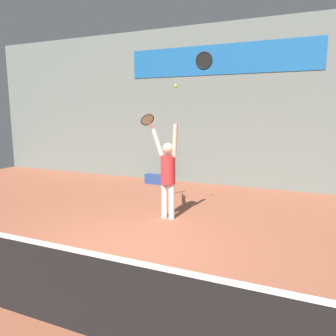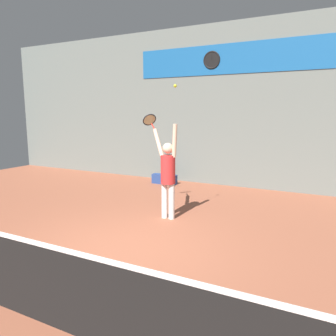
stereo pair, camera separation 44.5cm
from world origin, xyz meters
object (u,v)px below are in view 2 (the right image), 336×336
at_px(water_bottle, 172,183).
at_px(equipment_bag, 164,179).
at_px(tennis_ball, 175,86).
at_px(tennis_player, 168,172).
at_px(scoreboard_clock, 212,60).
at_px(tennis_racket, 150,120).

xyz_separation_m(water_bottle, equipment_bag, (-0.39, 0.24, 0.04)).
bearing_deg(equipment_bag, tennis_ball, -58.73).
bearing_deg(tennis_ball, tennis_player, 154.41).
bearing_deg(tennis_player, equipment_bag, 119.10).
height_order(water_bottle, equipment_bag, equipment_bag).
bearing_deg(equipment_bag, water_bottle, -31.51).
distance_m(scoreboard_clock, tennis_ball, 4.07).
distance_m(tennis_ball, water_bottle, 4.32).
distance_m(tennis_racket, water_bottle, 3.23).
height_order(tennis_ball, water_bottle, tennis_ball).
distance_m(tennis_ball, equipment_bag, 4.61).
height_order(tennis_player, water_bottle, tennis_player).
xyz_separation_m(scoreboard_clock, water_bottle, (-0.92, -0.91, -3.80)).
xyz_separation_m(tennis_racket, tennis_ball, (0.91, -0.53, 0.71)).
bearing_deg(tennis_ball, water_bottle, 117.72).
distance_m(water_bottle, equipment_bag, 0.45).
relative_size(tennis_player, water_bottle, 8.33).
height_order(tennis_racket, water_bottle, tennis_racket).
bearing_deg(equipment_bag, tennis_player, -60.90).
relative_size(tennis_ball, water_bottle, 0.28).
height_order(scoreboard_clock, tennis_player, scoreboard_clock).
distance_m(tennis_player, equipment_bag, 3.65).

